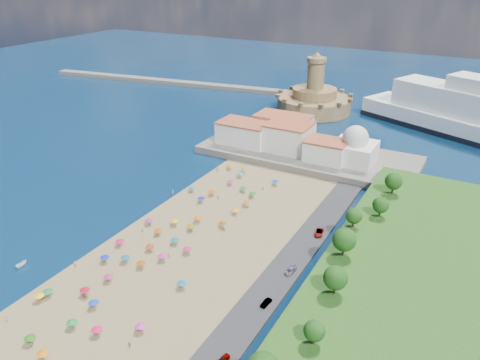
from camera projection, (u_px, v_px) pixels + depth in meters
The scene contains 12 objects.
ground at pixel (189, 231), 143.86m from camera, with size 700.00×700.00×0.00m, color #071938.
terrace at pixel (307, 155), 196.74m from camera, with size 90.00×36.00×3.00m, color #59544C.
jetty at pixel (292, 124), 234.24m from camera, with size 18.00×70.00×2.40m, color #59544C.
breakwater at pixel (183, 83), 312.74m from camera, with size 200.00×7.00×2.60m, color #59544C.
waterfront_buildings at pixel (280, 135), 200.25m from camera, with size 57.00×29.00×11.00m.
domed_building at pixel (355, 148), 183.23m from camera, with size 16.00×16.00×15.00m.
fortress at pixel (314, 100), 255.71m from camera, with size 40.00×40.00×32.40m.
beach_parasols at pixel (160, 244), 133.41m from camera, with size 32.01×113.01×2.20m.
beachgoers at pixel (167, 233), 140.63m from camera, with size 36.36×96.89×1.90m.
moored_boats at pixel (0, 288), 117.46m from camera, with size 8.83×19.53×1.52m.
parked_cars at pixel (291, 270), 123.51m from camera, with size 3.05×61.14×1.36m.
hillside_trees at pixel (339, 259), 112.34m from camera, with size 10.85×110.93×7.88m.
Camera 1 is at (73.34, -100.72, 75.24)m, focal length 35.00 mm.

